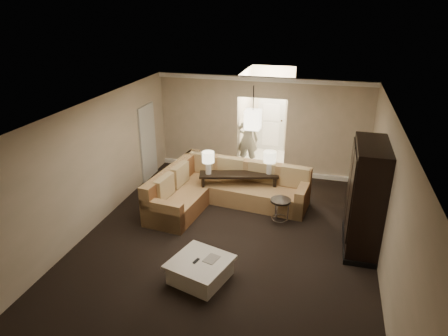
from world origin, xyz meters
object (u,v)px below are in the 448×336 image
(console_table, at_px, (239,185))
(drink_table, at_px, (280,206))
(sectional_sofa, at_px, (221,190))
(person, at_px, (248,136))
(armoire, at_px, (365,199))
(coffee_table, at_px, (200,269))

(console_table, bearing_deg, drink_table, -49.99)
(sectional_sofa, xyz_separation_m, console_table, (0.37, 0.29, 0.05))
(sectional_sofa, bearing_deg, person, 94.26)
(sectional_sofa, relative_size, armoire, 1.61)
(console_table, distance_m, armoire, 3.21)
(sectional_sofa, height_order, coffee_table, sectional_sofa)
(person, bearing_deg, armoire, 133.99)
(coffee_table, distance_m, console_table, 3.19)
(drink_table, bearing_deg, coffee_table, -115.24)
(armoire, distance_m, drink_table, 1.90)
(person, bearing_deg, sectional_sofa, 90.66)
(sectional_sofa, distance_m, armoire, 3.46)
(armoire, height_order, person, armoire)
(console_table, bearing_deg, coffee_table, -104.72)
(person, bearing_deg, coffee_table, 96.11)
(console_table, height_order, drink_table, console_table)
(drink_table, xyz_separation_m, person, (-1.43, 3.11, 0.54))
(console_table, relative_size, armoire, 0.89)
(coffee_table, height_order, armoire, armoire)
(coffee_table, xyz_separation_m, console_table, (-0.03, 3.18, 0.24))
(sectional_sofa, relative_size, drink_table, 6.14)
(sectional_sofa, xyz_separation_m, person, (0.10, 2.60, 0.56))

